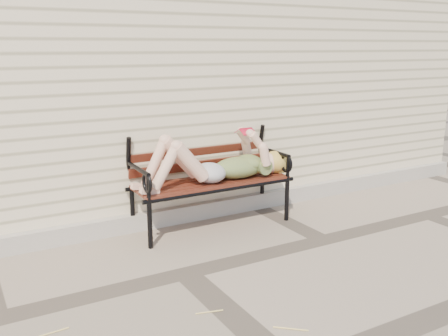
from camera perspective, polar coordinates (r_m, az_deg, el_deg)
ground at (r=3.59m, az=-4.37°, el=-11.90°), size 80.00×80.00×0.00m
house_wall at (r=6.09m, az=-17.07°, el=12.71°), size 8.00×4.00×3.00m
foundation_strip at (r=4.40m, az=-9.81°, el=-6.08°), size 8.00×0.10×0.15m
garden_bench at (r=4.38m, az=-1.96°, el=0.47°), size 1.50×0.60×0.97m
reading_woman at (r=4.28m, az=-1.08°, el=0.59°), size 1.42×0.32×0.45m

